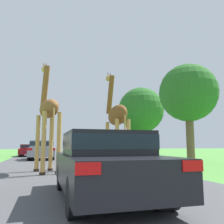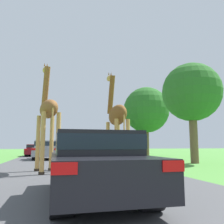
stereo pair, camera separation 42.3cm
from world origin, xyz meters
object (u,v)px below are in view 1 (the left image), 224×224
at_px(tree_left_edge, 141,110).
at_px(tree_right_cluster, 188,93).
at_px(car_queue_left, 85,149).
at_px(car_far_ahead, 29,150).
at_px(car_verge_right, 113,152).
at_px(giraffe_near_road, 116,118).
at_px(car_queue_right, 41,149).
at_px(car_lead_maroon, 105,162).
at_px(giraffe_companion, 48,113).

xyz_separation_m(tree_left_edge, tree_right_cluster, (-1.36, -11.20, -0.51)).
bearing_deg(car_queue_left, car_far_ahead, 165.15).
bearing_deg(car_queue_left, car_verge_right, -90.46).
height_order(giraffe_near_road, car_queue_left, giraffe_near_road).
bearing_deg(tree_left_edge, tree_right_cluster, -96.91).
bearing_deg(tree_left_edge, car_far_ahead, 169.61).
relative_size(car_queue_right, car_verge_right, 0.92).
bearing_deg(car_verge_right, car_far_ahead, 114.50).
xyz_separation_m(car_lead_maroon, car_queue_right, (-1.43, 15.30, 0.05)).
height_order(car_queue_right, car_verge_right, car_queue_right).
xyz_separation_m(car_queue_right, car_queue_left, (4.46, 4.92, -0.06)).
height_order(car_lead_maroon, car_queue_right, car_queue_right).
distance_m(car_far_ahead, tree_left_edge, 13.00).
height_order(car_queue_left, car_far_ahead, car_queue_left).
bearing_deg(car_verge_right, car_queue_right, 125.91).
relative_size(car_far_ahead, car_verge_right, 0.95).
bearing_deg(giraffe_near_road, car_far_ahead, 105.36).
xyz_separation_m(giraffe_companion, car_verge_right, (4.10, 3.82, -1.85)).
bearing_deg(car_queue_left, car_lead_maroon, -98.50).
distance_m(giraffe_near_road, car_queue_right, 10.37).
relative_size(giraffe_companion, car_far_ahead, 1.18).
xyz_separation_m(giraffe_near_road, car_far_ahead, (-4.78, 16.10, -1.79)).
xyz_separation_m(giraffe_companion, car_lead_maroon, (1.17, -5.44, -1.79)).
bearing_deg(tree_left_edge, car_lead_maroon, -115.37).
xyz_separation_m(giraffe_companion, car_far_ahead, (-1.59, 16.31, -1.88)).
bearing_deg(car_verge_right, giraffe_companion, -137.06).
relative_size(car_queue_right, tree_right_cluster, 0.66).
bearing_deg(car_far_ahead, giraffe_companion, -84.44).
bearing_deg(tree_left_edge, giraffe_companion, -126.51).
bearing_deg(car_far_ahead, car_verge_right, -65.50).
bearing_deg(car_far_ahead, tree_right_cluster, -51.49).
bearing_deg(car_lead_maroon, car_verge_right, 72.43).
height_order(car_queue_left, car_verge_right, car_queue_left).
height_order(giraffe_companion, tree_right_cluster, tree_right_cluster).
xyz_separation_m(car_lead_maroon, car_queue_left, (3.02, 20.22, -0.01)).
relative_size(giraffe_near_road, car_lead_maroon, 1.20).
xyz_separation_m(giraffe_companion, tree_right_cluster, (9.08, 2.90, 2.04)).
relative_size(giraffe_companion, car_queue_right, 1.21).
distance_m(giraffe_near_road, car_verge_right, 4.12).
relative_size(car_lead_maroon, tree_left_edge, 0.55).
relative_size(giraffe_companion, car_lead_maroon, 1.23).
height_order(tree_left_edge, tree_right_cluster, tree_left_edge).
relative_size(giraffe_near_road, car_queue_left, 1.30).
distance_m(car_lead_maroon, car_verge_right, 9.72).
bearing_deg(tree_left_edge, car_verge_right, -121.63).
height_order(giraffe_companion, car_lead_maroon, giraffe_companion).
height_order(giraffe_near_road, car_verge_right, giraffe_near_road).
distance_m(giraffe_near_road, giraffe_companion, 3.20).
height_order(giraffe_near_road, car_lead_maroon, giraffe_near_road).
bearing_deg(giraffe_near_road, tree_right_cluster, 23.40).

